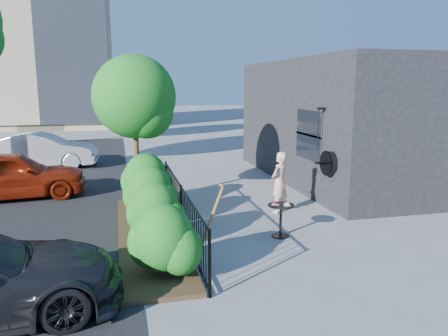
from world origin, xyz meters
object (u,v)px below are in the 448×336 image
object	(u,v)px
car_red	(11,175)
patio_tree	(137,102)
car_silver	(42,150)
cafe_table	(281,215)
woman	(279,182)
shovel	(208,229)

from	to	relation	value
car_red	patio_tree	bearing A→B (deg)	-118.79
car_red	car_silver	size ratio (longest dim) A/B	0.98
car_silver	car_red	bearing A→B (deg)	-177.48
car_red	cafe_table	bearing A→B (deg)	-134.72
woman	shovel	world-z (taller)	woman
patio_tree	car_red	xyz separation A→B (m)	(-3.54, 1.39, -2.08)
shovel	car_silver	world-z (taller)	shovel
car_red	car_silver	bearing A→B (deg)	-8.45
patio_tree	shovel	world-z (taller)	patio_tree
shovel	car_silver	bearing A→B (deg)	112.35
patio_tree	woman	distance (m)	4.27
cafe_table	car_red	world-z (taller)	car_red
woman	car_red	bearing A→B (deg)	-63.18
patio_tree	car_red	bearing A→B (deg)	158.59
woman	car_silver	xyz separation A→B (m)	(-6.83, 7.98, -0.10)
woman	shovel	size ratio (longest dim) A/B	1.03
woman	shovel	xyz separation A→B (m)	(-2.40, -2.79, -0.12)
patio_tree	car_silver	distance (m)	7.46
cafe_table	car_red	xyz separation A→B (m)	(-6.31, 4.81, 0.20)
patio_tree	woman	world-z (taller)	patio_tree
cafe_table	car_silver	size ratio (longest dim) A/B	0.18
patio_tree	car_red	world-z (taller)	patio_tree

